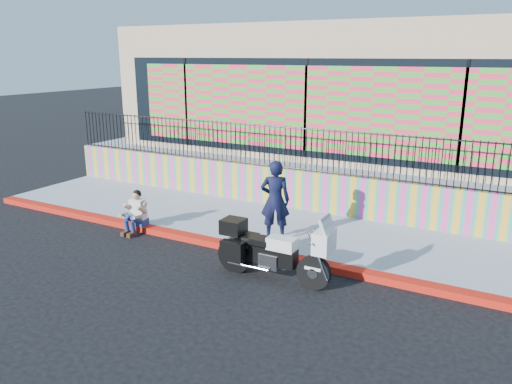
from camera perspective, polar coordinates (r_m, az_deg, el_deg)
The scene contains 10 objects.
ground at distance 11.61m, azimuth -2.79°, elevation -6.58°, with size 90.00×90.00×0.00m, color black.
red_curb at distance 11.58m, azimuth -2.79°, elevation -6.23°, with size 16.00×0.30×0.15m, color red.
sidewalk at distance 12.93m, azimuth 1.03°, elevation -3.86°, with size 16.00×3.00×0.15m, color #9099AD.
mural_wall at distance 14.12m, azimuth 4.07°, elevation 0.43°, with size 16.00×0.20×1.10m, color #FB42A3.
metal_fence at distance 13.86m, azimuth 4.16°, elevation 5.02°, with size 15.80×0.04×1.20m, color black, non-canonical shape.
elevated_platform at distance 18.77m, azimuth 10.63°, elevation 3.75°, with size 16.00×10.00×1.25m, color #9099AD.
storefront_building at distance 18.22m, azimuth 10.82°, elevation 11.73°, with size 14.00×8.06×4.00m.
police_motorcycle at distance 9.93m, azimuth 1.76°, elevation -6.59°, with size 2.41×0.80×1.50m.
police_officer at distance 11.57m, azimuth 2.20°, elevation -0.93°, with size 0.69×0.45×1.88m, color black.
seated_man at distance 12.87m, azimuth -13.71°, elevation -2.66°, with size 0.54×0.71×1.06m.
Camera 1 is at (5.66, -9.15, 4.36)m, focal length 35.00 mm.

